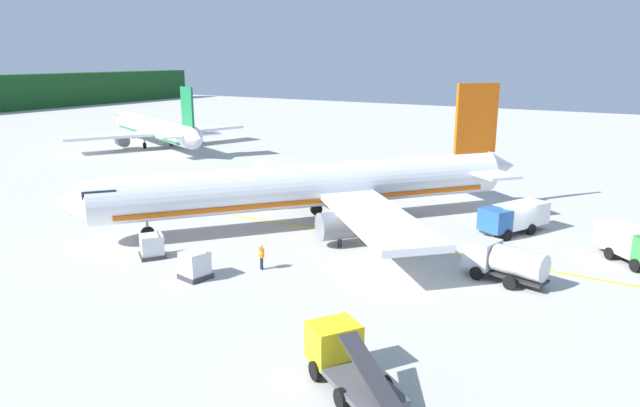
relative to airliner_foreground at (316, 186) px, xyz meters
name	(u,v)px	position (x,y,z in m)	size (l,w,h in m)	color
ground	(119,176)	(5.38, 31.81, -3.49)	(240.00, 320.00, 0.20)	#B7B5AD
airliner_foreground	(316,186)	(0.00, 0.00, 0.00)	(34.42, 29.97, 11.90)	silver
airliner_mid_apron	(155,129)	(24.75, 45.79, -0.51)	(28.32, 33.65, 10.12)	white
service_truck_fuel	(504,260)	(-5.07, -17.48, -2.00)	(3.23, 5.61, 2.40)	silver
service_truck_baggage	(634,243)	(3.13, -24.49, -1.96)	(5.64, 5.52, 2.46)	#338C3F
service_truck_catering	(343,357)	(-21.09, -14.36, -2.20)	(4.85, 5.89, 2.53)	yellow
service_truck_pushback	(514,217)	(5.97, -15.54, -1.97)	(6.76, 4.80, 2.43)	#2659A5
cargo_container_near	(195,265)	(-15.18, 0.05, -2.46)	(2.03, 2.03, 1.97)	#333338
cargo_container_mid	(152,246)	(-13.73, 5.59, -2.53)	(2.45, 2.45, 1.84)	#333338
cargo_container_far	(399,234)	(-1.92, -8.72, -2.48)	(1.89, 1.89, 1.93)	#333338
crew_marshaller	(400,223)	(0.93, -7.56, -2.42)	(0.59, 0.38, 1.66)	#191E33
crew_loader_left	(261,255)	(-11.64, -2.74, -2.33)	(0.40, 0.58, 1.79)	#191E33
crew_loader_right	(340,235)	(-4.73, -5.04, -2.41)	(0.47, 0.50, 1.66)	#191E33
apron_guide_line	(354,236)	(-1.69, -4.64, -3.39)	(0.30, 60.00, 0.01)	yellow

